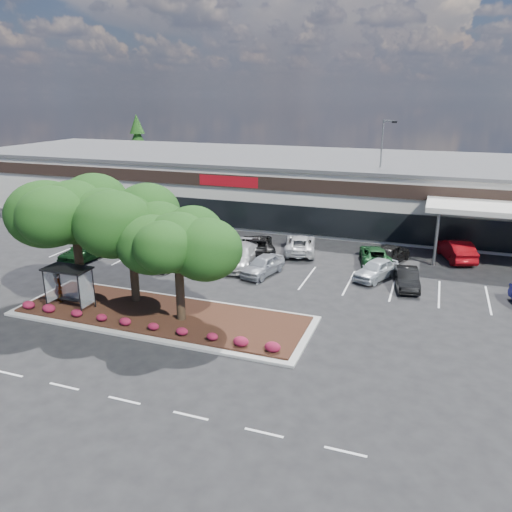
% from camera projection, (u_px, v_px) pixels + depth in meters
% --- Properties ---
extents(ground, '(160.00, 160.00, 0.00)m').
position_uv_depth(ground, '(156.00, 354.00, 25.42)').
color(ground, black).
rests_on(ground, ground).
extents(retail_store, '(80.40, 25.20, 6.25)m').
position_uv_depth(retail_store, '(315.00, 185.00, 54.76)').
color(retail_store, beige).
rests_on(retail_store, ground).
extents(landscape_island, '(18.00, 6.00, 0.26)m').
position_uv_depth(landscape_island, '(161.00, 315.00, 29.60)').
color(landscape_island, '#ADACA7').
rests_on(landscape_island, ground).
extents(lane_markings, '(33.12, 20.06, 0.01)m').
position_uv_depth(lane_markings, '(232.00, 284.00, 34.78)').
color(lane_markings, silver).
rests_on(lane_markings, ground).
extents(shrub_row, '(17.00, 0.80, 0.50)m').
position_uv_depth(shrub_row, '(142.00, 324.00, 27.61)').
color(shrub_row, maroon).
rests_on(shrub_row, landscape_island).
extents(bus_shelter, '(2.75, 1.55, 2.59)m').
position_uv_depth(bus_shelter, '(70.00, 276.00, 29.77)').
color(bus_shelter, black).
rests_on(bus_shelter, landscape_island).
extents(island_tree_west, '(7.20, 7.20, 7.89)m').
position_uv_depth(island_tree_west, '(76.00, 238.00, 30.73)').
color(island_tree_west, black).
rests_on(island_tree_west, landscape_island).
extents(island_tree_mid, '(6.60, 6.60, 7.32)m').
position_uv_depth(island_tree_mid, '(132.00, 245.00, 30.32)').
color(island_tree_mid, black).
rests_on(island_tree_mid, landscape_island).
extents(island_tree_east, '(5.80, 5.80, 6.50)m').
position_uv_depth(island_tree_east, '(179.00, 266.00, 27.81)').
color(island_tree_east, black).
rests_on(island_tree_east, landscape_island).
extents(conifer_north_west, '(4.40, 4.40, 10.00)m').
position_uv_depth(conifer_north_west, '(138.00, 148.00, 74.73)').
color(conifer_north_west, black).
rests_on(conifer_north_west, ground).
extents(person_waiting, '(0.85, 0.73, 1.97)m').
position_uv_depth(person_waiting, '(58.00, 287.00, 30.95)').
color(person_waiting, '#594C47').
rests_on(person_waiting, landscape_island).
extents(light_pole, '(1.43, 0.55, 10.50)m').
position_uv_depth(light_pole, '(380.00, 184.00, 46.57)').
color(light_pole, '#ADACA7').
rests_on(light_pole, ground).
extents(car_0, '(2.33, 5.03, 1.67)m').
position_uv_depth(car_0, '(86.00, 250.00, 39.72)').
color(car_0, '#174419').
rests_on(car_0, ground).
extents(car_1, '(3.51, 5.37, 1.70)m').
position_uv_depth(car_1, '(150.00, 243.00, 41.43)').
color(car_1, black).
rests_on(car_1, ground).
extents(car_2, '(2.51, 4.30, 1.38)m').
position_uv_depth(car_2, '(173.00, 258.00, 38.08)').
color(car_2, '#1F471B').
rests_on(car_2, ground).
extents(car_3, '(2.59, 4.50, 1.44)m').
position_uv_depth(car_3, '(263.00, 265.00, 36.47)').
color(car_3, '#9CA0A7').
rests_on(car_3, ground).
extents(car_4, '(2.87, 5.72, 1.60)m').
position_uv_depth(car_4, '(240.00, 256.00, 38.33)').
color(car_4, '#B8B8B8').
rests_on(car_4, ground).
extents(car_5, '(3.27, 4.51, 1.43)m').
position_uv_depth(car_5, '(376.00, 269.00, 35.65)').
color(car_5, silver).
rests_on(car_5, ground).
extents(car_7, '(2.08, 4.23, 1.34)m').
position_uv_depth(car_7, '(407.00, 278.00, 34.05)').
color(car_7, black).
rests_on(car_7, ground).
extents(car_9, '(1.95, 4.54, 1.53)m').
position_uv_depth(car_9, '(163.00, 224.00, 48.06)').
color(car_9, '#1E4F25').
rests_on(car_9, ground).
extents(car_10, '(3.20, 4.66, 1.47)m').
position_uv_depth(car_10, '(201.00, 234.00, 44.43)').
color(car_10, '#215525').
rests_on(car_10, ground).
extents(car_11, '(2.79, 4.26, 1.35)m').
position_uv_depth(car_11, '(198.00, 234.00, 44.87)').
color(car_11, '#184212').
rests_on(car_11, ground).
extents(car_12, '(4.47, 6.05, 1.53)m').
position_uv_depth(car_12, '(258.00, 245.00, 41.34)').
color(car_12, black).
rests_on(car_12, ground).
extents(car_13, '(3.56, 5.71, 1.47)m').
position_uv_depth(car_13, '(300.00, 244.00, 41.57)').
color(car_13, silver).
rests_on(car_13, ground).
extents(car_14, '(3.15, 4.85, 1.53)m').
position_uv_depth(car_14, '(390.00, 253.00, 39.07)').
color(car_14, black).
rests_on(car_14, ground).
extents(car_15, '(3.22, 5.36, 1.39)m').
position_uv_depth(car_15, '(376.00, 255.00, 38.89)').
color(car_15, '#194722').
rests_on(car_15, ground).
extents(car_16, '(3.30, 5.36, 1.67)m').
position_uv_depth(car_16, '(456.00, 250.00, 39.77)').
color(car_16, '#9A0910').
rests_on(car_16, ground).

